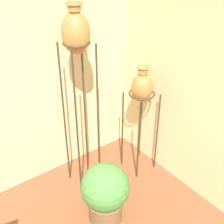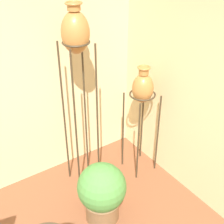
{
  "view_description": "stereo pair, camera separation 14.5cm",
  "coord_description": "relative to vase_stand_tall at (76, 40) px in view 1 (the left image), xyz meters",
  "views": [
    {
      "loc": [
        -0.31,
        -0.82,
        2.71
      ],
      "look_at": [
        1.49,
        1.56,
        0.89
      ],
      "focal_mm": 50.0,
      "sensor_mm": 36.0,
      "label": 1
    },
    {
      "loc": [
        -0.2,
        -0.91,
        2.71
      ],
      "look_at": [
        1.49,
        1.56,
        0.89
      ],
      "focal_mm": 50.0,
      "sensor_mm": 36.0,
      "label": 2
    }
  ],
  "objects": [
    {
      "name": "vase_stand_tall",
      "position": [
        0.0,
        0.0,
        0.0
      ],
      "size": [
        0.29,
        0.29,
        2.11
      ],
      "color": "#382D1E",
      "rests_on": "ground_plane"
    },
    {
      "name": "potted_plant",
      "position": [
        -0.13,
        -0.62,
        -1.4
      ],
      "size": [
        0.5,
        0.5,
        0.68
      ],
      "color": "brown",
      "rests_on": "ground_plane"
    },
    {
      "name": "vase_stand_medium",
      "position": [
        0.69,
        -0.2,
        -0.66
      ],
      "size": [
        0.32,
        0.32,
        1.39
      ],
      "color": "#382D1E",
      "rests_on": "ground_plane"
    }
  ]
}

